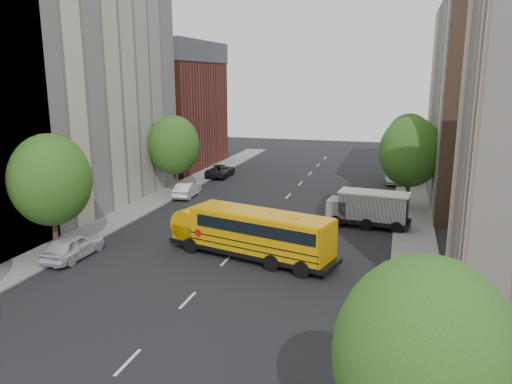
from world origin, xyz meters
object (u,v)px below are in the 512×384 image
at_px(street_tree_2, 174,145).
at_px(parked_car_4, 379,208).
at_px(street_tree_5, 409,139).
at_px(parked_car_0, 73,246).
at_px(parked_car_5, 393,176).
at_px(street_tree_3, 424,358).
at_px(school_bus, 250,231).
at_px(street_tree_1, 50,180).
at_px(safari_truck, 368,208).
at_px(parked_car_2, 221,171).
at_px(street_tree_4, 410,152).
at_px(parked_car_1, 187,190).

height_order(street_tree_2, parked_car_4, street_tree_2).
relative_size(street_tree_5, parked_car_0, 1.59).
xyz_separation_m(parked_car_4, parked_car_5, (0.80, 13.91, 0.06)).
xyz_separation_m(street_tree_3, school_bus, (-9.71, 16.89, -2.66)).
relative_size(street_tree_1, parked_car_0, 1.67).
bearing_deg(safari_truck, parked_car_2, 145.16).
bearing_deg(street_tree_1, street_tree_5, 53.75).
xyz_separation_m(street_tree_1, parked_car_2, (1.40, 27.18, -4.24)).
xyz_separation_m(street_tree_2, street_tree_3, (22.00, -32.00, -0.37)).
bearing_deg(street_tree_2, parked_car_2, 81.33).
bearing_deg(street_tree_1, parked_car_5, 54.65).
height_order(street_tree_5, safari_truck, street_tree_5).
xyz_separation_m(street_tree_4, school_bus, (-9.71, -15.11, -3.28)).
distance_m(street_tree_4, parked_car_0, 27.83).
bearing_deg(street_tree_5, street_tree_4, -90.00).
bearing_deg(street_tree_3, street_tree_2, 124.51).
distance_m(street_tree_2, parked_car_1, 4.56).
bearing_deg(parked_car_1, school_bus, 121.82).
distance_m(street_tree_4, parked_car_2, 22.97).
distance_m(safari_truck, parked_car_1, 18.08).
relative_size(street_tree_2, parked_car_1, 1.77).
bearing_deg(parked_car_1, safari_truck, 158.52).
distance_m(safari_truck, parked_car_4, 3.42).
xyz_separation_m(street_tree_3, street_tree_5, (-0.00, 44.00, 0.25)).
relative_size(street_tree_3, school_bus, 0.61).
xyz_separation_m(parked_car_2, parked_car_5, (19.20, 1.86, 0.04)).
bearing_deg(parked_car_5, street_tree_4, -83.97).
relative_size(street_tree_4, safari_truck, 1.21).
xyz_separation_m(street_tree_3, parked_car_4, (-2.20, 29.13, -3.76)).
distance_m(parked_car_2, parked_car_4, 22.00).
xyz_separation_m(street_tree_2, street_tree_4, (22.00, 0.00, 0.25)).
bearing_deg(street_tree_3, parked_car_2, 116.58).
bearing_deg(street_tree_1, parked_car_0, -12.63).
height_order(street_tree_1, street_tree_3, street_tree_1).
relative_size(street_tree_3, street_tree_4, 0.88).
relative_size(street_tree_3, parked_car_2, 1.39).
xyz_separation_m(parked_car_1, parked_car_4, (18.09, -1.87, -0.02)).
relative_size(street_tree_2, street_tree_5, 1.03).
bearing_deg(parked_car_0, parked_car_4, -138.77).
height_order(street_tree_3, safari_truck, street_tree_3).
xyz_separation_m(street_tree_3, parked_car_1, (-20.29, 30.99, -3.74)).
relative_size(school_bus, parked_car_1, 2.68).
xyz_separation_m(safari_truck, parked_car_4, (0.77, 3.25, -0.78)).
relative_size(street_tree_1, parked_car_1, 1.81).
bearing_deg(parked_car_4, parked_car_5, 91.09).
bearing_deg(parked_car_2, parked_car_4, 144.86).
distance_m(street_tree_3, parked_car_0, 24.91).
relative_size(parked_car_1, parked_car_5, 0.96).
height_order(street_tree_5, parked_car_2, street_tree_5).
relative_size(school_bus, parked_car_2, 2.28).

